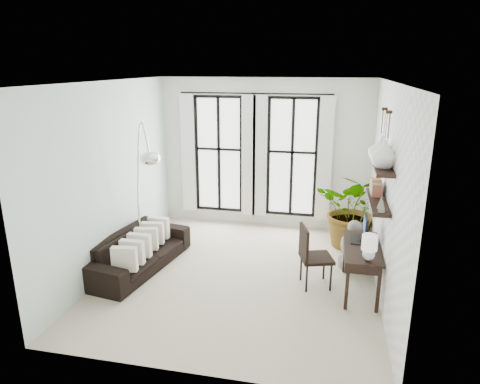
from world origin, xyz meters
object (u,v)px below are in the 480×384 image
(desk, at_px, (362,251))
(buddha, at_px, (353,248))
(desk_chair, at_px, (311,253))
(arc_lamp, at_px, (143,164))
(sofa, at_px, (138,251))
(plant, at_px, (354,210))

(desk, xyz_separation_m, buddha, (-0.07, 0.90, -0.35))
(desk_chair, xyz_separation_m, buddha, (0.70, 0.84, -0.22))
(arc_lamp, bearing_deg, desk, -4.13)
(desk_chair, bearing_deg, sofa, 162.32)
(desk_chair, height_order, arc_lamp, arc_lamp)
(arc_lamp, bearing_deg, sofa, -121.09)
(plant, distance_m, arc_lamp, 4.07)
(sofa, relative_size, arc_lamp, 0.87)
(arc_lamp, height_order, buddha, arc_lamp)
(sofa, bearing_deg, desk, -81.54)
(desk, distance_m, buddha, 0.97)
(plant, bearing_deg, arc_lamp, -156.42)
(sofa, xyz_separation_m, buddha, (3.67, 0.82, 0.04))
(desk, xyz_separation_m, arc_lamp, (-3.64, 0.26, 1.13))
(sofa, height_order, buddha, buddha)
(plant, distance_m, desk, 1.83)
(desk_chair, distance_m, buddha, 1.11)
(desk_chair, bearing_deg, arc_lamp, 158.70)
(sofa, height_order, plant, plant)
(buddha, bearing_deg, arc_lamp, -169.87)
(desk_chair, distance_m, arc_lamp, 3.14)
(sofa, relative_size, plant, 1.46)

